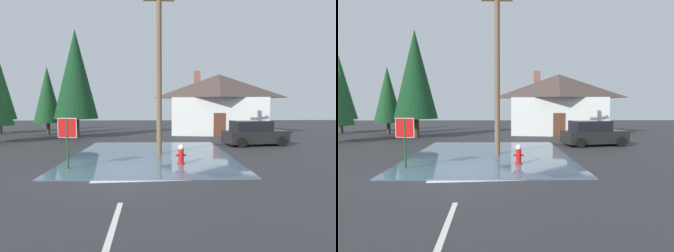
% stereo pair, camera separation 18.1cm
% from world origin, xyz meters
% --- Properties ---
extents(ground_plane, '(80.00, 80.00, 0.10)m').
position_xyz_m(ground_plane, '(0.00, 0.00, -0.05)').
color(ground_plane, '#2D2D30').
extents(flood_puddle, '(8.03, 10.14, 0.05)m').
position_xyz_m(flood_puddle, '(0.98, 3.84, 0.03)').
color(flood_puddle, '#4C6075').
rests_on(flood_puddle, ground).
extents(lane_stop_bar, '(3.86, 0.61, 0.01)m').
position_xyz_m(lane_stop_bar, '(0.88, -1.20, 0.00)').
color(lane_stop_bar, silver).
rests_on(lane_stop_bar, ground).
extents(lane_center_stripe, '(0.23, 2.96, 0.01)m').
position_xyz_m(lane_center_stripe, '(0.35, -5.00, 0.00)').
color(lane_center_stripe, silver).
rests_on(lane_center_stripe, ground).
extents(stop_sign_near, '(0.80, 0.15, 2.13)m').
position_xyz_m(stop_sign_near, '(-2.37, 0.57, 1.52)').
color(stop_sign_near, '#1E4C28').
rests_on(stop_sign_near, ground).
extents(fire_hydrant, '(0.46, 0.39, 0.91)m').
position_xyz_m(fire_hydrant, '(2.33, 1.42, 0.45)').
color(fire_hydrant, red).
rests_on(fire_hydrant, ground).
extents(utility_pole, '(1.60, 0.28, 8.65)m').
position_xyz_m(utility_pole, '(1.36, 3.98, 4.50)').
color(utility_pole, brown).
rests_on(utility_pole, ground).
extents(house, '(9.61, 6.92, 5.92)m').
position_xyz_m(house, '(6.89, 15.47, 2.85)').
color(house, silver).
rests_on(house, ground).
extents(parked_car, '(4.32, 2.49, 1.64)m').
position_xyz_m(parked_car, '(7.64, 7.61, 0.78)').
color(parked_car, black).
rests_on(parked_car, ground).
extents(pine_tree_mid_left, '(2.44, 2.44, 6.10)m').
position_xyz_m(pine_tree_mid_left, '(-8.63, 15.10, 3.59)').
color(pine_tree_mid_left, '#4C3823').
rests_on(pine_tree_mid_left, ground).
extents(pine_tree_short_left, '(3.49, 3.49, 8.73)m').
position_xyz_m(pine_tree_short_left, '(-5.37, 12.51, 5.13)').
color(pine_tree_short_left, '#4C3823').
rests_on(pine_tree_short_left, ground).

